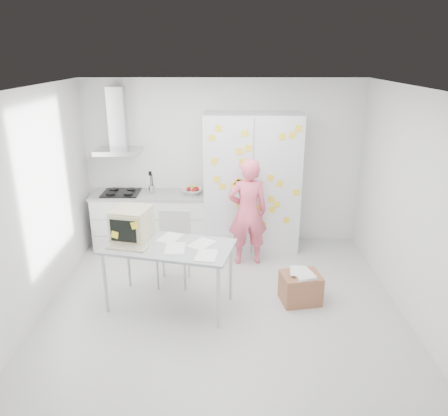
{
  "coord_description": "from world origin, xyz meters",
  "views": [
    {
      "loc": [
        0.04,
        -5.0,
        3.07
      ],
      "look_at": [
        0.02,
        0.62,
        1.06
      ],
      "focal_mm": 35.0,
      "sensor_mm": 36.0,
      "label": 1
    }
  ],
  "objects_px": {
    "desk": "(145,234)",
    "cardboard_box": "(301,287)",
    "chair": "(174,243)",
    "person": "(248,212)"
  },
  "relations": [
    {
      "from": "desk",
      "to": "chair",
      "type": "distance_m",
      "value": 0.71
    },
    {
      "from": "person",
      "to": "desk",
      "type": "relative_size",
      "value": 0.96
    },
    {
      "from": "desk",
      "to": "cardboard_box",
      "type": "bearing_deg",
      "value": 12.92
    },
    {
      "from": "desk",
      "to": "chair",
      "type": "height_order",
      "value": "desk"
    },
    {
      "from": "person",
      "to": "desk",
      "type": "distance_m",
      "value": 1.75
    },
    {
      "from": "person",
      "to": "cardboard_box",
      "type": "height_order",
      "value": "person"
    },
    {
      "from": "desk",
      "to": "chair",
      "type": "bearing_deg",
      "value": 75.15
    },
    {
      "from": "person",
      "to": "cardboard_box",
      "type": "xyz_separation_m",
      "value": [
        0.64,
        -1.14,
        -0.62
      ]
    },
    {
      "from": "cardboard_box",
      "to": "person",
      "type": "bearing_deg",
      "value": 119.48
    },
    {
      "from": "desk",
      "to": "cardboard_box",
      "type": "distance_m",
      "value": 2.11
    }
  ]
}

